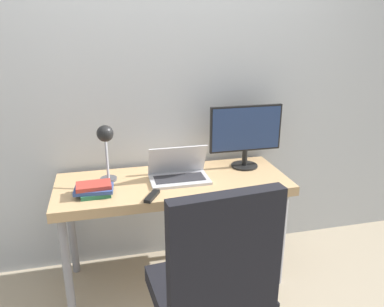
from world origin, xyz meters
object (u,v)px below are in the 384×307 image
Objects in this scene: book_stack at (94,189)px; desk_lamp at (106,143)px; laptop at (179,173)px; office_chair at (215,281)px; monitor at (246,133)px.

desk_lamp is at bearing 39.93° from book_stack.
office_chair is at bearing -90.21° from laptop.
desk_lamp is at bearing 119.15° from office_chair.
book_stack is at bearing -169.10° from laptop.
monitor is at bearing 62.02° from office_chair.
laptop is 0.53m from book_stack.
monitor reaches higher than office_chair.
office_chair reaches higher than laptop.
desk_lamp is 1.74× the size of book_stack.
laptop is at bearing 10.90° from book_stack.
monitor reaches higher than desk_lamp.
office_chair is 4.56× the size of book_stack.
monitor is 1.13m from office_chair.
desk_lamp is at bearing -176.15° from laptop.
monitor is at bearing 12.51° from book_stack.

